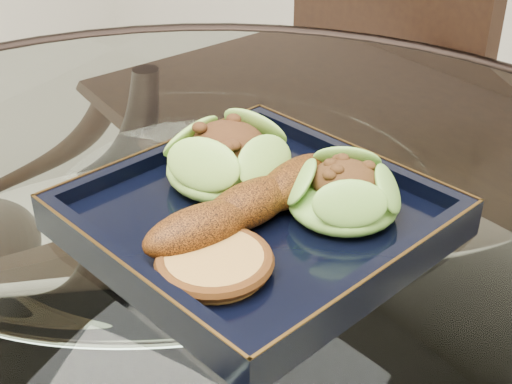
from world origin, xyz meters
The scene contains 7 objects.
dining_table centered at (0.00, 0.00, 0.60)m, with size 1.13×1.13×0.77m.
dining_chair centered at (-0.13, 0.52, 0.54)m, with size 0.54×0.54×0.97m.
navy_plate centered at (0.06, 0.03, 0.77)m, with size 0.27×0.27×0.02m, color black.
lettuce_wrap_left centered at (0.00, 0.06, 0.80)m, with size 0.11×0.11×0.04m, color #649B2D.
lettuce_wrap_right centered at (0.12, 0.07, 0.80)m, with size 0.09×0.09×0.03m, color #559E2E.
roasted_plantain centered at (0.06, 0.02, 0.80)m, with size 0.19×0.04×0.04m, color #65300A.
crumb_patty centered at (0.07, -0.05, 0.79)m, with size 0.08×0.08×0.01m, color #BE883F.
Camera 1 is at (0.33, -0.40, 1.11)m, focal length 50.00 mm.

